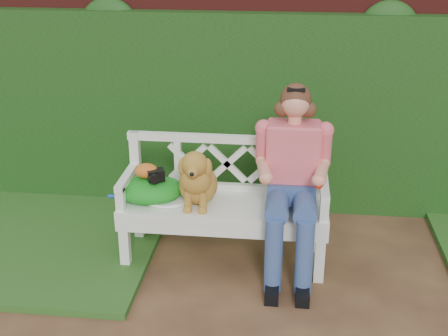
# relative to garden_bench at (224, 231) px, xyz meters

# --- Properties ---
(ground) EXTENTS (60.00, 60.00, 0.00)m
(ground) POSITION_rel_garden_bench_xyz_m (0.56, -0.72, -0.24)
(ground) COLOR #42271B
(brick_wall) EXTENTS (10.00, 0.30, 2.20)m
(brick_wall) POSITION_rel_garden_bench_xyz_m (0.56, 1.18, 0.86)
(brick_wall) COLOR maroon
(brick_wall) RESTS_ON ground
(ivy_hedge) EXTENTS (10.00, 0.18, 1.70)m
(ivy_hedge) POSITION_rel_garden_bench_xyz_m (0.56, 0.96, 0.61)
(ivy_hedge) COLOR #2B4F1C
(ivy_hedge) RESTS_ON ground
(grass_left) EXTENTS (2.60, 2.00, 0.05)m
(grass_left) POSITION_rel_garden_bench_xyz_m (-1.84, 0.18, -0.21)
(grass_left) COLOR #183B0F
(grass_left) RESTS_ON ground
(garden_bench) EXTENTS (1.63, 0.74, 0.48)m
(garden_bench) POSITION_rel_garden_bench_xyz_m (0.00, 0.00, 0.00)
(garden_bench) COLOR white
(garden_bench) RESTS_ON ground
(seated_woman) EXTENTS (0.58, 0.76, 1.33)m
(seated_woman) POSITION_rel_garden_bench_xyz_m (0.48, -0.02, 0.42)
(seated_woman) COLOR #F04556
(seated_woman) RESTS_ON ground
(dog) EXTENTS (0.44, 0.49, 0.45)m
(dog) POSITION_rel_garden_bench_xyz_m (-0.18, -0.05, 0.47)
(dog) COLOR #AC7123
(dog) RESTS_ON garden_bench
(tennis_racket) EXTENTS (0.67, 0.37, 0.03)m
(tennis_racket) POSITION_rel_garden_bench_xyz_m (-0.45, -0.03, 0.26)
(tennis_racket) COLOR white
(tennis_racket) RESTS_ON garden_bench
(green_bag) EXTENTS (0.54, 0.45, 0.17)m
(green_bag) POSITION_rel_garden_bench_xyz_m (-0.55, -0.02, 0.32)
(green_bag) COLOR #368E2F
(green_bag) RESTS_ON garden_bench
(camera_item) EXTENTS (0.15, 0.13, 0.08)m
(camera_item) POSITION_rel_garden_bench_xyz_m (-0.49, -0.03, 0.45)
(camera_item) COLOR black
(camera_item) RESTS_ON green_bag
(baseball_glove) EXTENTS (0.21, 0.19, 0.11)m
(baseball_glove) POSITION_rel_garden_bench_xyz_m (-0.57, -0.00, 0.46)
(baseball_glove) COLOR #C9601E
(baseball_glove) RESTS_ON green_bag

